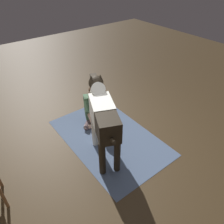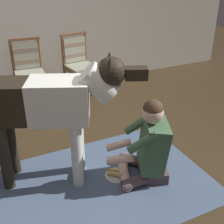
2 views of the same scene
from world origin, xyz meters
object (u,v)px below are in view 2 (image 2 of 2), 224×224
dining_chair_left_of_pair (29,68)px  person_sitting_on_floor (148,147)px  large_dog (52,105)px  dining_chair_right_of_pair (79,61)px  hot_dog_on_plate (117,174)px

dining_chair_left_of_pair → person_sitting_on_floor: dining_chair_left_of_pair is taller
person_sitting_on_floor → large_dog: large_dog is taller
dining_chair_left_of_pair → person_sitting_on_floor: size_ratio=1.13×
dining_chair_left_of_pair → dining_chair_right_of_pair: size_ratio=1.00×
dining_chair_left_of_pair → dining_chair_right_of_pair: (0.81, -0.00, 0.00)m
dining_chair_left_of_pair → person_sitting_on_floor: (0.66, -2.39, -0.19)m
dining_chair_left_of_pair → person_sitting_on_floor: 2.49m
dining_chair_right_of_pair → hot_dog_on_plate: (-0.43, -2.27, -0.52)m
person_sitting_on_floor → large_dog: 1.02m
large_dog → hot_dog_on_plate: 1.01m
large_dog → dining_chair_right_of_pair: bearing=64.2°
dining_chair_right_of_pair → large_dog: 2.27m
dining_chair_left_of_pair → large_dog: (-0.17, -2.03, 0.29)m
person_sitting_on_floor → hot_dog_on_plate: (-0.28, 0.12, -0.33)m
dining_chair_right_of_pair → large_dog: bearing=-115.8°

